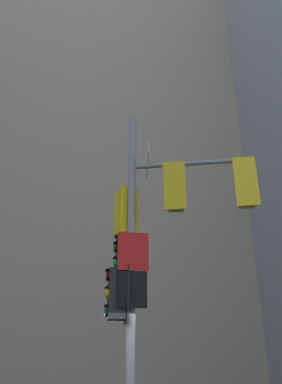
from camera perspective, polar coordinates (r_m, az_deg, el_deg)
building_mid_block at (r=33.92m, az=-5.26°, el=5.24°), size 17.54×17.54×36.23m
signal_pole_assembly at (r=8.57m, az=1.45°, el=-6.16°), size 3.12×2.93×7.11m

